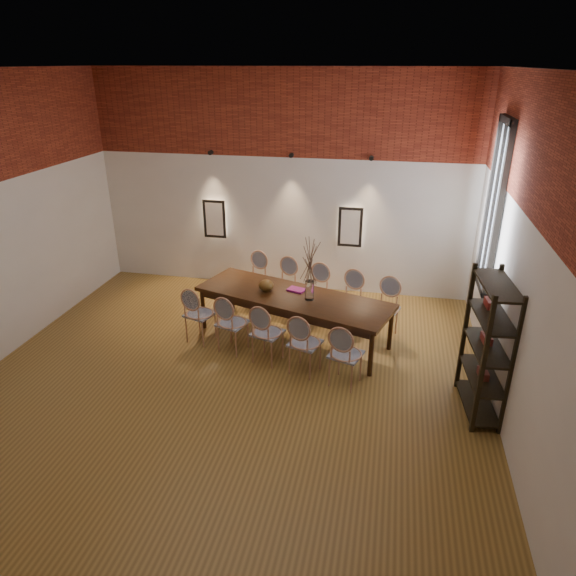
% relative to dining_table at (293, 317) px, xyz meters
% --- Properties ---
extents(floor, '(7.00, 7.00, 0.02)m').
position_rel_dining_table_xyz_m(floor, '(-0.63, -1.46, -0.39)').
color(floor, olive).
rests_on(floor, ground).
extents(ceiling, '(7.00, 7.00, 0.02)m').
position_rel_dining_table_xyz_m(ceiling, '(-0.63, -1.46, 3.63)').
color(ceiling, silver).
rests_on(ceiling, ground).
extents(wall_back, '(7.00, 0.10, 4.00)m').
position_rel_dining_table_xyz_m(wall_back, '(-0.63, 2.09, 1.62)').
color(wall_back, silver).
rests_on(wall_back, ground).
extents(wall_front, '(7.00, 0.10, 4.00)m').
position_rel_dining_table_xyz_m(wall_front, '(-0.63, -5.01, 1.62)').
color(wall_front, silver).
rests_on(wall_front, ground).
extents(wall_right, '(0.10, 7.00, 4.00)m').
position_rel_dining_table_xyz_m(wall_right, '(2.92, -1.46, 1.62)').
color(wall_right, silver).
rests_on(wall_right, ground).
extents(brick_band_back, '(7.00, 0.02, 1.50)m').
position_rel_dining_table_xyz_m(brick_band_back, '(-0.63, 2.02, 2.88)').
color(brick_band_back, maroon).
rests_on(brick_band_back, ground).
extents(brick_band_right, '(0.02, 7.00, 1.50)m').
position_rel_dining_table_xyz_m(brick_band_right, '(2.85, -1.46, 2.88)').
color(brick_band_right, maroon).
rests_on(brick_band_right, ground).
extents(niche_left, '(0.36, 0.06, 0.66)m').
position_rel_dining_table_xyz_m(niche_left, '(-1.93, 1.99, 0.93)').
color(niche_left, '#FFEAC6').
rests_on(niche_left, wall_back).
extents(niche_right, '(0.36, 0.06, 0.66)m').
position_rel_dining_table_xyz_m(niche_right, '(0.67, 1.99, 0.93)').
color(niche_right, '#FFEAC6').
rests_on(niche_right, wall_back).
extents(spot_fixture_left, '(0.08, 0.10, 0.08)m').
position_rel_dining_table_xyz_m(spot_fixture_left, '(-1.93, 1.96, 2.17)').
color(spot_fixture_left, black).
rests_on(spot_fixture_left, wall_back).
extents(spot_fixture_mid, '(0.08, 0.10, 0.08)m').
position_rel_dining_table_xyz_m(spot_fixture_mid, '(-0.43, 1.96, 2.17)').
color(spot_fixture_mid, black).
rests_on(spot_fixture_mid, wall_back).
extents(spot_fixture_right, '(0.08, 0.10, 0.08)m').
position_rel_dining_table_xyz_m(spot_fixture_right, '(0.97, 1.96, 2.17)').
color(spot_fixture_right, black).
rests_on(spot_fixture_right, wall_back).
extents(window_glass, '(0.02, 0.78, 2.38)m').
position_rel_dining_table_xyz_m(window_glass, '(2.83, 0.54, 1.77)').
color(window_glass, silver).
rests_on(window_glass, wall_right).
extents(window_frame, '(0.08, 0.90, 2.50)m').
position_rel_dining_table_xyz_m(window_frame, '(2.81, 0.54, 1.77)').
color(window_frame, black).
rests_on(window_frame, wall_right).
extents(window_mullion, '(0.06, 0.06, 2.40)m').
position_rel_dining_table_xyz_m(window_mullion, '(2.81, 0.54, 1.77)').
color(window_mullion, black).
rests_on(window_mullion, wall_right).
extents(dining_table, '(3.24, 1.87, 0.75)m').
position_rel_dining_table_xyz_m(dining_table, '(0.00, 0.00, 0.00)').
color(dining_table, '#381C0B').
rests_on(dining_table, floor).
extents(chair_near_a, '(0.55, 0.55, 0.94)m').
position_rel_dining_table_xyz_m(chair_near_a, '(-1.41, -0.37, 0.09)').
color(chair_near_a, tan).
rests_on(chair_near_a, floor).
extents(chair_near_b, '(0.55, 0.55, 0.94)m').
position_rel_dining_table_xyz_m(chair_near_b, '(-0.82, -0.55, 0.09)').
color(chair_near_b, tan).
rests_on(chair_near_b, floor).
extents(chair_near_c, '(0.55, 0.55, 0.94)m').
position_rel_dining_table_xyz_m(chair_near_c, '(-0.23, -0.74, 0.09)').
color(chair_near_c, tan).
rests_on(chair_near_c, floor).
extents(chair_near_d, '(0.55, 0.55, 0.94)m').
position_rel_dining_table_xyz_m(chair_near_d, '(0.35, -0.92, 0.09)').
color(chair_near_d, tan).
rests_on(chair_near_d, floor).
extents(chair_near_e, '(0.55, 0.55, 0.94)m').
position_rel_dining_table_xyz_m(chair_near_e, '(0.94, -1.11, 0.09)').
color(chair_near_e, tan).
rests_on(chair_near_e, floor).
extents(chair_far_a, '(0.55, 0.55, 0.94)m').
position_rel_dining_table_xyz_m(chair_far_a, '(-0.94, 1.11, 0.09)').
color(chair_far_a, tan).
rests_on(chair_far_a, floor).
extents(chair_far_b, '(0.55, 0.55, 0.94)m').
position_rel_dining_table_xyz_m(chair_far_b, '(-0.35, 0.92, 0.09)').
color(chair_far_b, tan).
rests_on(chair_far_b, floor).
extents(chair_far_c, '(0.55, 0.55, 0.94)m').
position_rel_dining_table_xyz_m(chair_far_c, '(0.23, 0.74, 0.09)').
color(chair_far_c, tan).
rests_on(chair_far_c, floor).
extents(chair_far_d, '(0.55, 0.55, 0.94)m').
position_rel_dining_table_xyz_m(chair_far_d, '(0.82, 0.55, 0.09)').
color(chair_far_d, tan).
rests_on(chair_far_d, floor).
extents(chair_far_e, '(0.55, 0.55, 0.94)m').
position_rel_dining_table_xyz_m(chair_far_e, '(1.41, 0.37, 0.09)').
color(chair_far_e, tan).
rests_on(chair_far_e, floor).
extents(vase, '(0.14, 0.14, 0.30)m').
position_rel_dining_table_xyz_m(vase, '(0.27, -0.08, 0.53)').
color(vase, silver).
rests_on(vase, dining_table).
extents(dried_branches, '(0.50, 0.50, 0.70)m').
position_rel_dining_table_xyz_m(dried_branches, '(0.27, -0.08, 0.98)').
color(dried_branches, '#4B3328').
rests_on(dried_branches, vase).
extents(bowl, '(0.24, 0.24, 0.18)m').
position_rel_dining_table_xyz_m(bowl, '(-0.45, 0.09, 0.46)').
color(bowl, '#593A13').
rests_on(bowl, dining_table).
extents(book, '(0.30, 0.25, 0.03)m').
position_rel_dining_table_xyz_m(book, '(0.01, 0.19, 0.39)').
color(book, '#951A6E').
rests_on(book, dining_table).
extents(shelving_rack, '(0.48, 1.03, 1.80)m').
position_rel_dining_table_xyz_m(shelving_rack, '(2.65, -1.31, 0.53)').
color(shelving_rack, black).
rests_on(shelving_rack, floor).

